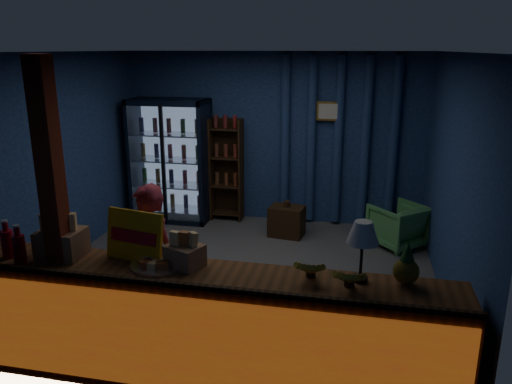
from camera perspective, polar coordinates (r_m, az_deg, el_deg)
ground at (r=6.07m, az=-1.92°, el=-9.66°), size 4.60×4.60×0.00m
room_walls at (r=5.57m, az=-2.08°, el=5.04°), size 4.60×4.60×4.60m
counter at (r=4.24m, az=-8.42°, el=-14.76°), size 4.40×0.57×0.99m
support_post at (r=4.36m, az=-21.89°, el=-2.95°), size 0.16×0.16×2.60m
beverage_cooler at (r=7.96m, az=-9.54°, el=3.53°), size 1.20×0.62×1.90m
bottle_shelf at (r=7.85m, az=-3.33°, el=2.52°), size 0.50×0.28×1.60m
curtain_folds at (r=7.56m, az=9.36°, el=5.72°), size 1.74×0.14×2.50m
framed_picture at (r=7.46m, az=8.34°, el=9.12°), size 0.36×0.04×0.28m
shopkeeper at (r=4.70m, az=-11.94°, el=-8.04°), size 0.64×0.55×1.49m
green_chair at (r=7.13m, az=15.93°, el=-3.68°), size 0.91×0.92×0.60m
side_table at (r=7.26m, az=3.53°, el=-3.34°), size 0.53×0.42×0.53m
yellow_sign at (r=4.22m, az=-13.73°, el=-4.90°), size 0.54×0.21×0.42m
soda_bottles at (r=4.58m, az=-26.01°, el=-5.47°), size 0.27×0.18×0.33m
snack_box_left at (r=4.50m, az=-21.34°, el=-5.24°), size 0.36×0.30×0.38m
snack_box_centre at (r=4.06m, az=-8.16°, el=-7.03°), size 0.34×0.31×0.29m
pastry_tray at (r=4.13m, az=-11.15°, el=-7.96°), size 0.45×0.45×0.07m
banana_bunches at (r=3.77m, az=8.40°, el=-9.08°), size 0.56×0.32×0.19m
table_lamp at (r=3.76m, az=12.11°, el=-4.81°), size 0.24×0.24×0.47m
pineapple at (r=3.87m, az=16.81°, el=-8.24°), size 0.19×0.19×0.33m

